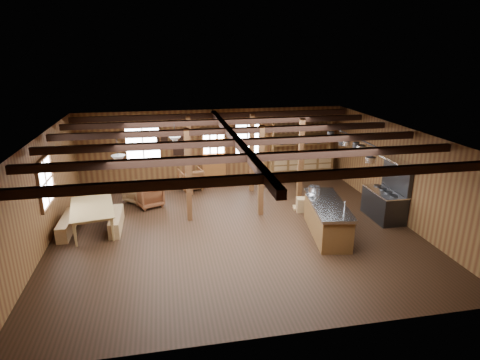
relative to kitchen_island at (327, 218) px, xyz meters
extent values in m
cube|color=black|center=(-2.47, 0.72, -0.49)|extent=(10.00, 9.00, 0.02)
cube|color=black|center=(-2.47, 0.72, 2.33)|extent=(10.00, 9.00, 0.02)
cube|color=#552E18|center=(-7.48, 0.72, 0.92)|extent=(0.02, 9.00, 2.80)
cube|color=#552E18|center=(2.54, 0.72, 0.92)|extent=(0.02, 9.00, 2.80)
cube|color=#552E18|center=(-2.47, 5.23, 0.92)|extent=(10.00, 0.02, 2.80)
cube|color=#552E18|center=(-2.47, -3.79, 0.92)|extent=(10.00, 0.02, 2.80)
cube|color=black|center=(-2.47, -2.78, 2.20)|extent=(9.80, 0.12, 0.18)
cube|color=black|center=(-2.47, -1.28, 2.20)|extent=(9.80, 0.12, 0.18)
cube|color=black|center=(-2.47, 0.22, 2.20)|extent=(9.80, 0.12, 0.18)
cube|color=black|center=(-2.47, 1.72, 2.20)|extent=(9.80, 0.12, 0.18)
cube|color=black|center=(-2.47, 3.22, 2.20)|extent=(9.80, 0.12, 0.18)
cube|color=black|center=(-2.47, 4.52, 2.20)|extent=(9.80, 0.12, 0.18)
cube|color=black|center=(-2.47, 0.72, 2.20)|extent=(0.18, 8.82, 0.18)
cube|color=#492414|center=(-3.67, 1.72, 0.92)|extent=(0.15, 0.15, 2.80)
cube|color=#492414|center=(-3.47, 3.92, 0.92)|extent=(0.15, 0.15, 2.80)
cube|color=#492414|center=(-1.47, 1.72, 0.92)|extent=(0.15, 0.15, 2.80)
cube|color=#492414|center=(-1.27, 3.92, 0.92)|extent=(0.15, 0.15, 2.80)
cube|color=#492414|center=(0.13, 2.72, 0.92)|extent=(0.15, 0.15, 2.80)
cube|color=brown|center=(-2.47, 5.17, 0.07)|extent=(0.90, 0.06, 1.10)
cube|color=#492414|center=(-2.95, 5.17, 0.57)|extent=(0.06, 0.08, 2.10)
cube|color=#492414|center=(-1.99, 5.17, 0.57)|extent=(0.06, 0.08, 2.10)
cube|color=#492414|center=(-2.47, 5.17, 1.64)|extent=(1.02, 0.08, 0.06)
cube|color=white|center=(-2.47, 5.17, 1.07)|extent=(0.84, 0.02, 0.90)
cube|color=white|center=(-5.07, 5.18, 1.12)|extent=(1.20, 0.02, 1.20)
cube|color=#492414|center=(-5.07, 5.18, 1.12)|extent=(1.32, 0.06, 1.32)
cube|color=white|center=(-1.17, 5.18, 1.12)|extent=(0.90, 0.02, 1.20)
cube|color=#492414|center=(-1.17, 5.18, 1.12)|extent=(1.02, 0.06, 1.32)
cube|color=white|center=(-7.43, 1.22, 1.12)|extent=(0.02, 1.20, 1.20)
cube|color=#492414|center=(-7.43, 1.22, 1.12)|extent=(0.14, 1.24, 1.32)
cube|color=silver|center=(-3.77, 5.18, 1.32)|extent=(0.50, 0.03, 0.40)
cube|color=black|center=(-3.77, 5.17, 1.32)|extent=(0.55, 0.02, 0.45)
cube|color=silver|center=(-4.37, 5.18, 1.22)|extent=(0.35, 0.03, 0.45)
cube|color=black|center=(-4.37, 5.17, 1.22)|extent=(0.40, 0.02, 0.50)
cube|color=silver|center=(-3.77, 5.18, 0.82)|extent=(0.40, 0.03, 0.30)
cube|color=black|center=(-3.77, 5.17, 0.82)|extent=(0.45, 0.02, 0.35)
cube|color=brown|center=(0.93, 4.92, -0.03)|extent=(2.50, 0.55, 0.90)
cube|color=olive|center=(0.93, 4.90, 0.45)|extent=(2.55, 0.60, 0.06)
cube|color=brown|center=(0.93, 4.97, 0.92)|extent=(2.30, 0.35, 0.04)
cube|color=brown|center=(0.93, 4.97, 1.27)|extent=(2.30, 0.35, 0.04)
cube|color=brown|center=(0.93, 4.97, 1.62)|extent=(2.30, 0.35, 0.04)
cube|color=brown|center=(-0.22, 4.97, 1.27)|extent=(0.04, 0.35, 1.40)
cube|color=brown|center=(2.08, 4.97, 1.27)|extent=(0.04, 0.35, 1.40)
cylinder|color=#2B2B2E|center=(-5.47, 0.72, 2.10)|extent=(0.02, 0.02, 0.45)
cone|color=white|center=(-5.47, 0.72, 1.77)|extent=(0.36, 0.36, 0.22)
cylinder|color=#2B2B2E|center=(-3.97, 2.72, 2.10)|extent=(0.02, 0.02, 0.45)
cone|color=white|center=(-3.97, 2.72, 1.77)|extent=(0.36, 0.36, 0.22)
cylinder|color=#2B2B2E|center=(1.02, 1.02, 2.07)|extent=(0.04, 3.00, 0.04)
cylinder|color=#2B2B2E|center=(0.94, -0.33, 1.93)|extent=(0.01, 0.01, 0.29)
cylinder|color=silver|center=(0.94, -0.33, 1.72)|extent=(0.27, 0.27, 0.14)
cylinder|color=#2B2B2E|center=(1.11, 0.05, 1.96)|extent=(0.01, 0.01, 0.22)
cylinder|color=#2B2B2E|center=(1.11, 0.05, 1.79)|extent=(0.19, 0.19, 0.14)
cylinder|color=#2B2B2E|center=(1.06, 0.44, 1.99)|extent=(0.01, 0.01, 0.16)
cylinder|color=silver|center=(1.06, 0.44, 1.84)|extent=(0.26, 0.26, 0.14)
cylinder|color=#2B2B2E|center=(1.09, 0.83, 1.99)|extent=(0.01, 0.01, 0.16)
cylinder|color=#2B2B2E|center=(1.09, 0.83, 1.84)|extent=(0.19, 0.19, 0.14)
cylinder|color=#2B2B2E|center=(1.00, 1.21, 1.97)|extent=(0.01, 0.01, 0.20)
cylinder|color=silver|center=(1.00, 1.21, 1.80)|extent=(0.23, 0.23, 0.14)
cylinder|color=#2B2B2E|center=(1.04, 1.60, 1.94)|extent=(0.01, 0.01, 0.27)
cylinder|color=#2B2B2E|center=(1.04, 1.60, 1.73)|extent=(0.23, 0.23, 0.14)
cylinder|color=#2B2B2E|center=(1.11, 1.98, 1.98)|extent=(0.01, 0.01, 0.18)
cylinder|color=silver|center=(1.11, 1.98, 1.82)|extent=(0.26, 0.26, 0.14)
cylinder|color=#2B2B2E|center=(0.99, 2.37, 1.99)|extent=(0.01, 0.01, 0.15)
cylinder|color=#2B2B2E|center=(0.99, 2.37, 1.85)|extent=(0.22, 0.22, 0.14)
cube|color=brown|center=(0.00, 0.00, -0.05)|extent=(1.17, 2.50, 0.86)
cube|color=silver|center=(0.00, 0.00, 0.42)|extent=(1.26, 2.61, 0.08)
cylinder|color=#2B2B2E|center=(0.00, -0.60, 0.42)|extent=(0.44, 0.44, 0.06)
cylinder|color=silver|center=(0.20, -0.60, 0.57)|extent=(0.03, 0.03, 0.30)
cube|color=olive|center=(-0.07, 1.68, -0.26)|extent=(0.55, 0.43, 0.44)
cube|color=#2B2B2E|center=(2.13, 0.71, -0.06)|extent=(0.75, 1.41, 0.84)
cube|color=silver|center=(2.13, 0.71, 0.38)|extent=(0.77, 1.43, 0.04)
cube|color=#2B2B2E|center=(2.45, 0.71, 0.88)|extent=(0.12, 1.41, 0.94)
cube|color=silver|center=(2.33, 0.71, 1.35)|extent=(0.40, 1.50, 0.05)
imported|color=#9C7B47|center=(-6.37, 1.51, -0.12)|extent=(1.46, 2.19, 0.71)
cube|color=olive|center=(-7.12, 1.51, -0.26)|extent=(0.30, 1.59, 0.44)
cube|color=olive|center=(-5.79, 1.51, -0.26)|extent=(0.30, 1.59, 0.44)
imported|color=brown|center=(-4.89, 3.07, -0.12)|extent=(1.01, 1.02, 0.71)
imported|color=brown|center=(-3.42, 4.52, -0.10)|extent=(0.97, 0.98, 0.75)
imported|color=brown|center=(-5.30, 3.56, -0.15)|extent=(1.00, 1.00, 0.65)
cylinder|color=silver|center=(-0.10, 0.81, 0.56)|extent=(0.33, 0.33, 0.20)
imported|color=silver|center=(-0.32, 0.54, 0.49)|extent=(0.29, 0.29, 0.06)
camera|label=1|loc=(-4.29, -9.55, 4.48)|focal=30.00mm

